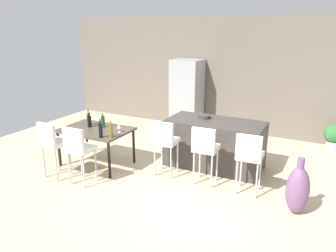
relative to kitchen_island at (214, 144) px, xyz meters
name	(u,v)px	position (x,y,z in m)	size (l,w,h in m)	color
ground_plane	(187,175)	(-0.29, -0.64, -0.46)	(10.00, 10.00, 0.00)	#C6B28E
back_wall	(237,76)	(-0.29, 2.41, 0.99)	(10.00, 0.12, 2.90)	#665B51
kitchen_island	(214,144)	(0.00, 0.00, 0.00)	(1.84, 0.87, 0.92)	#383330
bar_chair_left	(165,140)	(-0.66, -0.82, 0.24)	(0.43, 0.43, 1.05)	silver
bar_chair_middle	(205,146)	(0.11, -0.82, 0.24)	(0.42, 0.42, 1.05)	silver
bar_chair_right	(249,154)	(0.87, -0.82, 0.24)	(0.42, 0.42, 1.05)	silver
dining_table	(96,132)	(-2.09, -0.98, 0.21)	(1.33, 0.92, 0.74)	#4C4238
dining_chair_near	(52,141)	(-2.39, -1.81, 0.24)	(0.42, 0.42, 1.05)	silver
dining_chair_far	(78,147)	(-1.79, -1.81, 0.24)	(0.41, 0.41, 1.05)	silver
wine_bottle_far	(111,131)	(-1.51, -1.26, 0.39)	(0.07, 0.07, 0.31)	brown
wine_bottle_end	(89,119)	(-2.37, -0.84, 0.41)	(0.07, 0.07, 0.32)	brown
wine_bottle_left	(89,121)	(-2.27, -0.94, 0.40)	(0.08, 0.08, 0.29)	black
wine_bottle_near	(101,130)	(-1.67, -1.35, 0.41)	(0.07, 0.07, 0.34)	black
wine_bottle_right	(103,121)	(-2.02, -0.83, 0.40)	(0.07, 0.07, 0.29)	#194723
wine_glass_middle	(119,126)	(-1.56, -0.95, 0.40)	(0.07, 0.07, 0.17)	silver
refrigerator	(187,95)	(-1.48, 1.97, 0.46)	(0.72, 0.68, 1.84)	#939699
fruit_bowl	(204,117)	(-0.27, 0.09, 0.50)	(0.24, 0.24, 0.07)	#333338
floor_vase	(298,190)	(1.65, -1.07, -0.09)	(0.33, 0.33, 0.87)	#704C75
potted_plant	(333,136)	(2.03, 1.96, -0.11)	(0.40, 0.40, 0.60)	beige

